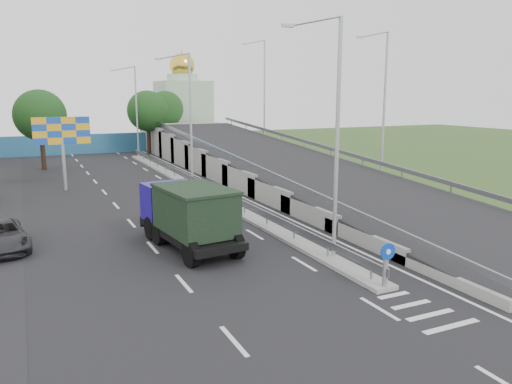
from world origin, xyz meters
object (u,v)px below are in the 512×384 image
lamp_post_far (135,106)px  dump_truck (188,213)px  church (183,107)px  lamp_post_near (334,127)px  lamp_post_mid (188,112)px  billboard (62,135)px  parked_car_c (0,236)px  sign_bollard (386,265)px

lamp_post_far → dump_truck: bearing=-98.0°
lamp_post_far → dump_truck: (-5.00, -35.52, -4.14)m
church → dump_truck: 51.83m
lamp_post_far → dump_truck: size_ratio=1.42×
lamp_post_near → lamp_post_mid: (0.00, 20.00, 0.00)m
lamp_post_far → billboard: lamp_post_far is taller
lamp_post_near → parked_car_c: (-13.08, 7.75, -5.13)m
dump_truck → parked_car_c: bearing=151.4°
lamp_post_mid → parked_car_c: size_ratio=2.08×
church → parked_car_c: 51.85m
sign_bollard → lamp_post_mid: lamp_post_mid is taller
sign_bollard → church: (10.00, 57.83, 4.28)m
lamp_post_near → parked_car_c: lamp_post_near is taller
parked_car_c → billboard: bearing=66.6°
dump_truck → lamp_post_far: bearing=75.4°
lamp_post_far → parked_car_c: size_ratio=2.08×
church → parked_car_c: (-22.97, -46.25, -4.64)m
lamp_post_far → parked_car_c: bearing=-112.1°
sign_bollard → billboard: size_ratio=0.30×
lamp_post_far → church: size_ratio=0.73×
lamp_post_near → church: size_ratio=0.73×
church → parked_car_c: church is taller
lamp_post_near → billboard: bearing=112.5°
lamp_post_mid → dump_truck: lamp_post_mid is taller
lamp_post_near → billboard: size_ratio=1.83×
parked_car_c → church: bearing=55.7°
lamp_post_near → billboard: 23.87m
lamp_post_near → dump_truck: 7.89m
dump_truck → parked_car_c: size_ratio=1.46×
lamp_post_near → billboard: (-9.11, 22.00, -1.62)m
church → dump_truck: church is taller
lamp_post_mid → billboard: lamp_post_mid is taller
billboard → dump_truck: 18.17m
lamp_post_mid → billboard: (-9.11, 2.00, -1.62)m
sign_bollard → billboard: billboard is taller
dump_truck → church: bearing=66.7°
dump_truck → billboard: bearing=96.6°
lamp_post_mid → lamp_post_near: bearing=-90.0°
lamp_post_near → billboard: lamp_post_near is taller
lamp_post_mid → church: size_ratio=0.73×
lamp_post_mid → lamp_post_far: same height
parked_car_c → lamp_post_near: bearing=-38.5°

